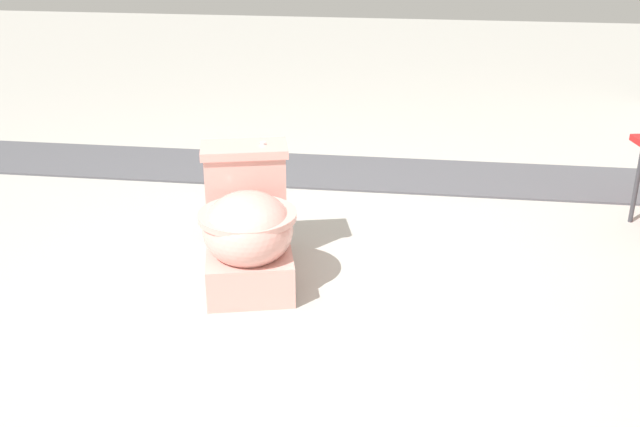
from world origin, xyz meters
name	(u,v)px	position (x,y,z in m)	size (l,w,h in m)	color
ground_plane	(281,264)	(0.00, 0.00, 0.00)	(14.00, 14.00, 0.00)	#A8A59E
gravel_strip	(405,175)	(-1.18, 0.50, 0.01)	(0.56, 8.00, 0.01)	#4C4C51
toilet	(248,228)	(0.12, -0.11, 0.22)	(0.70, 0.52, 0.52)	#E09E93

